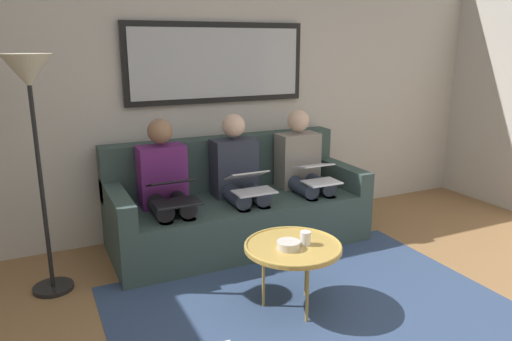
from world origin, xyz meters
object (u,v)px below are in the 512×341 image
at_px(laptop_white, 317,173).
at_px(laptop_black, 174,191).
at_px(standing_lamp, 31,99).
at_px(person_middle, 239,177).
at_px(bowl, 288,245).
at_px(person_left, 303,169).
at_px(laptop_silver, 250,182).
at_px(person_right, 166,186).
at_px(cup, 305,238).
at_px(coffee_table, 293,247).
at_px(couch, 236,207).
at_px(framed_mirror, 217,63).

height_order(laptop_white, laptop_black, laptop_black).
bearing_deg(standing_lamp, person_middle, -172.69).
distance_m(bowl, person_middle, 1.20).
distance_m(person_left, laptop_silver, 0.68).
bearing_deg(laptop_black, person_right, -90.00).
bearing_deg(bowl, person_right, -68.11).
distance_m(person_left, laptop_black, 1.30).
bearing_deg(laptop_white, cup, 54.01).
bearing_deg(person_middle, person_right, 0.00).
height_order(coffee_table, standing_lamp, standing_lamp).
distance_m(couch, standing_lamp, 1.90).
distance_m(laptop_silver, standing_lamp, 1.72).
bearing_deg(framed_mirror, coffee_table, 85.99).
height_order(person_middle, laptop_black, person_middle).
bearing_deg(laptop_white, person_right, -10.82).
distance_m(cup, standing_lamp, 2.00).
bearing_deg(person_left, coffee_table, 56.77).
xyz_separation_m(bowl, person_middle, (-0.17, -1.18, 0.13)).
xyz_separation_m(bowl, laptop_white, (-0.81, -0.94, 0.15)).
bearing_deg(couch, person_middle, 90.00).
bearing_deg(bowl, person_left, -124.27).
height_order(person_left, standing_lamp, standing_lamp).
height_order(cup, laptop_white, laptop_white).
bearing_deg(person_left, person_right, 0.00).
distance_m(person_left, laptop_white, 0.25).
height_order(bowl, person_middle, person_middle).
bearing_deg(laptop_white, laptop_black, -0.46).
height_order(laptop_silver, person_right, person_right).
distance_m(laptop_white, laptop_silver, 0.64).
xyz_separation_m(coffee_table, bowl, (0.05, 0.03, 0.04)).
bearing_deg(person_middle, bowl, 82.04).
xyz_separation_m(bowl, person_left, (-0.81, -1.18, 0.13)).
distance_m(person_middle, laptop_silver, 0.24).
relative_size(coffee_table, person_middle, 0.56).
bearing_deg(laptop_white, couch, -26.08).
height_order(person_middle, standing_lamp, standing_lamp).
relative_size(laptop_white, person_middle, 0.31).
relative_size(laptop_white, laptop_black, 0.93).
relative_size(cup, person_left, 0.08).
xyz_separation_m(person_middle, person_right, (0.64, 0.00, 0.00)).
relative_size(coffee_table, bowl, 4.23).
relative_size(couch, coffee_table, 3.44).
bearing_deg(person_left, person_middle, 0.00).
height_order(laptop_white, standing_lamp, standing_lamp).
bearing_deg(bowl, laptop_silver, -99.92).
relative_size(couch, person_left, 1.93).
distance_m(coffee_table, person_middle, 1.17).
bearing_deg(bowl, person_middle, -97.96).
bearing_deg(laptop_black, standing_lamp, -2.22).
bearing_deg(person_middle, framed_mirror, -90.00).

